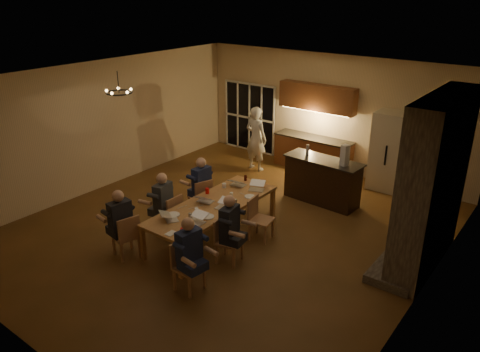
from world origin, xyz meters
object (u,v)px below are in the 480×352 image
at_px(chair_left_near, 125,235).
at_px(can_silver, 190,216).
at_px(can_cola, 245,178).
at_px(laptop_f, 256,185).
at_px(chair_right_mid, 229,241).
at_px(person_right_near, 189,255).
at_px(person_right_mid, 230,230).
at_px(bar_bottle, 308,149).
at_px(mug_front, 197,210).
at_px(mug_mid, 231,195).
at_px(chair_right_far, 261,219).
at_px(plate_near, 208,217).
at_px(laptop_e, 238,180).
at_px(laptop_a, 171,214).
at_px(person_left_far, 202,187).
at_px(chandelier, 119,93).
at_px(laptop_c, 205,197).
at_px(bar_blender, 345,155).
at_px(laptop_b, 196,217).
at_px(redcup_mid, 207,191).
at_px(can_right, 236,202).
at_px(person_left_near, 121,224).
at_px(person_left_mid, 164,204).
at_px(plate_far, 250,197).
at_px(bar_island, 322,181).
at_px(standing_person, 256,139).
at_px(refrigerator, 391,152).
at_px(plate_left, 173,215).
at_px(chair_left_far, 200,197).
at_px(chair_left_mid, 169,214).
at_px(laptop_d, 224,203).
at_px(mug_back, 224,185).
at_px(chair_right_near, 189,267).
at_px(redcup_near, 183,231).
at_px(dining_table, 213,221).

relative_size(chair_left_near, can_silver, 7.42).
bearing_deg(can_cola, laptop_f, -28.92).
xyz_separation_m(chair_right_mid, person_right_near, (0.02, -1.09, 0.24)).
height_order(person_right_mid, bar_bottle, person_right_mid).
height_order(person_right_near, mug_front, person_right_near).
relative_size(can_silver, can_cola, 1.00).
bearing_deg(mug_front, mug_mid, 85.21).
bearing_deg(chair_right_far, can_cola, 42.15).
bearing_deg(plate_near, laptop_e, 106.73).
height_order(can_silver, bar_bottle, bar_bottle).
height_order(chair_left_near, laptop_a, laptop_a).
height_order(person_left_far, chandelier, chandelier).
relative_size(laptop_c, bar_blender, 0.66).
distance_m(chair_right_far, laptop_b, 1.50).
height_order(chandelier, plate_near, chandelier).
bearing_deg(chandelier, laptop_c, 5.33).
height_order(person_right_mid, laptop_b, person_right_mid).
height_order(person_right_near, redcup_mid, person_right_near).
distance_m(redcup_mid, can_cola, 1.08).
xyz_separation_m(chair_right_mid, can_right, (-0.46, 0.79, 0.37)).
bearing_deg(person_left_near, person_left_mid, -172.18).
relative_size(chair_left_near, plate_far, 3.91).
bearing_deg(laptop_a, bar_island, -74.20).
xyz_separation_m(standing_person, redcup_mid, (1.11, -3.35, -0.10)).
bearing_deg(chair_left_near, can_silver, 145.44).
bearing_deg(person_right_near, plate_far, 19.22).
bearing_deg(bar_blender, bar_island, -171.25).
xyz_separation_m(mug_mid, plate_far, (0.31, 0.23, -0.04)).
xyz_separation_m(laptop_b, redcup_mid, (-0.69, 1.12, -0.05)).
height_order(refrigerator, can_silver, refrigerator).
height_order(standing_person, plate_left, standing_person).
distance_m(chair_left_far, redcup_mid, 0.64).
bearing_deg(person_left_near, redcup_mid, 175.49).
height_order(chair_left_mid, chandelier, chandelier).
xyz_separation_m(chair_right_mid, laptop_b, (-0.59, -0.25, 0.42)).
height_order(laptop_a, laptop_d, same).
xyz_separation_m(mug_front, mug_back, (-0.34, 1.28, 0.00)).
height_order(laptop_f, bar_blender, bar_blender).
xyz_separation_m(chair_right_near, bar_bottle, (-0.38, 4.60, 0.76)).
xyz_separation_m(laptop_e, bar_bottle, (0.65, 1.89, 0.34)).
height_order(person_left_mid, person_right_mid, same).
height_order(chair_left_near, laptop_e, laptop_e).
height_order(chair_left_near, redcup_mid, chair_left_near).
relative_size(laptop_d, redcup_near, 2.67).
height_order(person_right_mid, redcup_mid, person_right_mid).
distance_m(laptop_f, bar_bottle, 1.90).
height_order(chair_left_mid, redcup_mid, chair_left_mid).
bearing_deg(redcup_near, refrigerator, 75.05).
bearing_deg(person_left_mid, dining_table, 109.82).
bearing_deg(chair_right_far, bar_island, -11.33).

